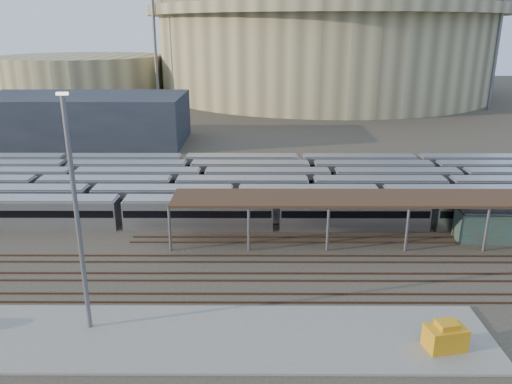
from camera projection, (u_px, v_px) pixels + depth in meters
name	position (u px, v px, depth m)	size (l,w,h in m)	color
ground	(243.00, 255.00, 53.54)	(420.00, 420.00, 0.00)	#383026
apron	(175.00, 337.00, 39.28)	(50.00, 9.00, 0.20)	gray
subway_trains	(252.00, 187.00, 70.53)	(131.75, 23.90, 3.60)	#BDBCC2
inspection_shed	(441.00, 200.00, 55.68)	(60.30, 6.00, 5.30)	slate
empty_tracks	(242.00, 277.00, 48.76)	(170.00, 9.62, 0.18)	#4C3323
stadium	(323.00, 47.00, 181.18)	(124.00, 124.00, 32.50)	tan
secondary_arena	(83.00, 76.00, 174.99)	(56.00, 56.00, 14.00)	tan
service_building	(84.00, 119.00, 104.32)	(42.00, 20.00, 10.00)	#1E232D
floodlight_0	(155.00, 36.00, 151.60)	(4.00, 1.00, 38.40)	slate
floodlight_2	(499.00, 37.00, 141.71)	(4.00, 1.00, 38.40)	slate
floodlight_3	(229.00, 34.00, 198.99)	(4.00, 1.00, 38.40)	slate
yard_light_pole	(77.00, 218.00, 37.49)	(0.82, 0.36, 18.82)	slate
yellow_equipment	(445.00, 338.00, 37.47)	(2.91, 1.82, 1.82)	orange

